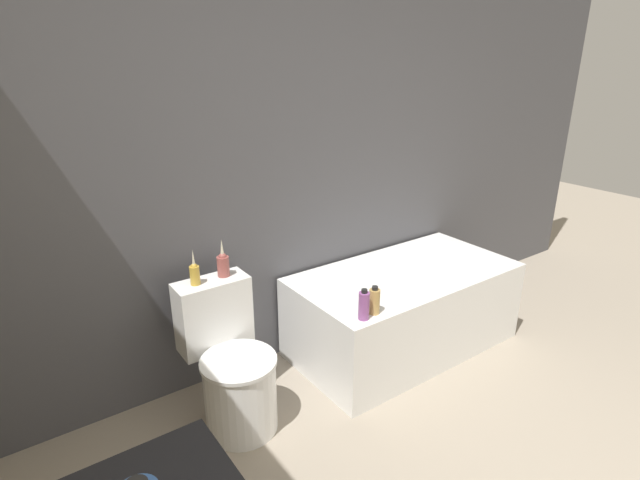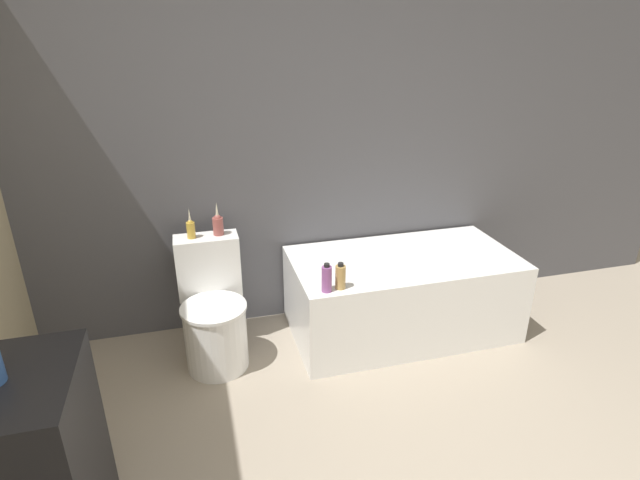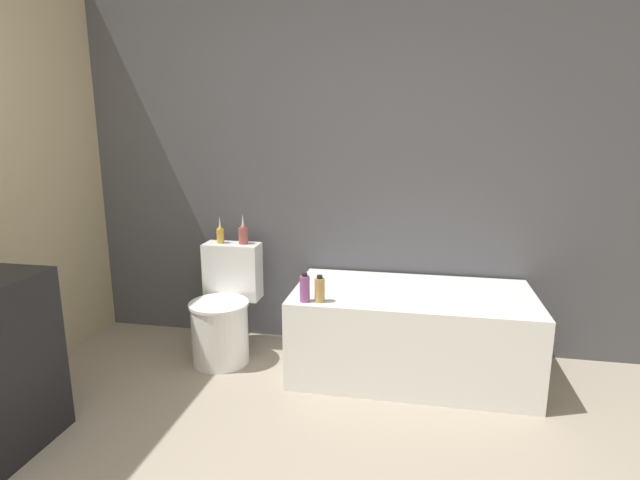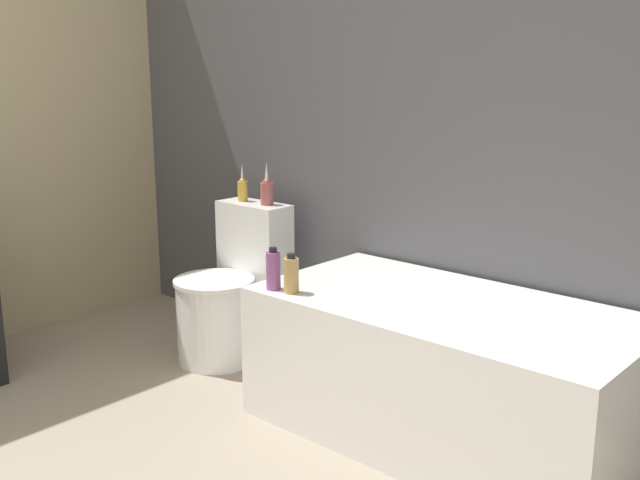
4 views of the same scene
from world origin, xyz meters
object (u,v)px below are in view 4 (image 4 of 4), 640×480
object	(u,v)px
bathtub	(444,369)
toilet	(228,295)
shampoo_bottle_tall	(273,270)
vase_silver	(267,190)
shampoo_bottle_short	(291,275)
vase_gold	(243,189)

from	to	relation	value
bathtub	toilet	xyz separation A→B (m)	(-1.25, -0.00, 0.04)
shampoo_bottle_tall	vase_silver	bearing A→B (deg)	137.20
vase_silver	shampoo_bottle_tall	size ratio (longest dim) A/B	1.20
shampoo_bottle_short	vase_gold	bearing A→B (deg)	148.83
shampoo_bottle_short	vase_silver	bearing A→B (deg)	142.09
bathtub	vase_silver	size ratio (longest dim) A/B	7.06
vase_gold	vase_silver	distance (m)	0.16
shampoo_bottle_tall	shampoo_bottle_short	size ratio (longest dim) A/B	1.08
bathtub	toilet	size ratio (longest dim) A/B	1.96
shampoo_bottle_short	bathtub	bearing A→B (deg)	29.07
toilet	vase_silver	xyz separation A→B (m)	(0.08, 0.20, 0.51)
vase_gold	shampoo_bottle_short	size ratio (longest dim) A/B	1.19
bathtub	vase_silver	distance (m)	1.31
toilet	vase_gold	bearing A→B (deg)	113.28
toilet	vase_gold	size ratio (longest dim) A/B	3.94
vase_gold	vase_silver	size ratio (longest dim) A/B	0.92
toilet	shampoo_bottle_tall	xyz separation A→B (m)	(0.63, -0.31, 0.31)
vase_gold	shampoo_bottle_tall	size ratio (longest dim) A/B	1.10
vase_gold	shampoo_bottle_tall	bearing A→B (deg)	-34.89
vase_gold	shampoo_bottle_short	xyz separation A→B (m)	(0.80, -0.49, -0.20)
bathtub	shampoo_bottle_tall	size ratio (longest dim) A/B	8.50
vase_gold	vase_silver	world-z (taller)	vase_silver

